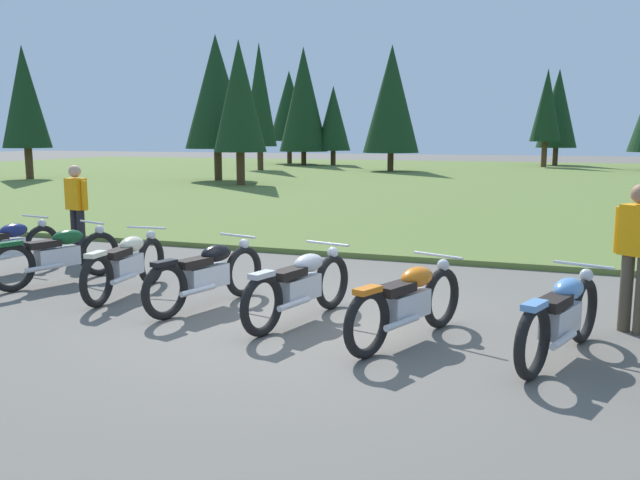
% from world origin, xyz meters
% --- Properties ---
extents(ground_plane, '(140.00, 140.00, 0.00)m').
position_xyz_m(ground_plane, '(0.00, 0.00, 0.00)').
color(ground_plane, '#605B54').
extents(grass_moorland, '(80.00, 44.00, 0.10)m').
position_xyz_m(grass_moorland, '(0.00, 26.14, 0.05)').
color(grass_moorland, '#5B7033').
rests_on(grass_moorland, ground).
extents(forest_treeline, '(40.05, 27.28, 8.37)m').
position_xyz_m(forest_treeline, '(-3.85, 32.38, 4.29)').
color(forest_treeline, '#47331E').
rests_on(forest_treeline, ground).
extents(motorcycle_navy, '(0.62, 2.09, 0.88)m').
position_xyz_m(motorcycle_navy, '(-5.48, 0.96, 0.44)').
color(motorcycle_navy, black).
rests_on(motorcycle_navy, ground).
extents(motorcycle_british_green, '(0.87, 2.02, 0.88)m').
position_xyz_m(motorcycle_british_green, '(-4.19, 0.70, 0.44)').
color(motorcycle_british_green, black).
rests_on(motorcycle_british_green, ground).
extents(motorcycle_cream, '(0.62, 2.10, 0.88)m').
position_xyz_m(motorcycle_cream, '(-2.81, 0.46, 0.44)').
color(motorcycle_cream, black).
rests_on(motorcycle_cream, ground).
extents(motorcycle_black, '(0.78, 2.05, 0.88)m').
position_xyz_m(motorcycle_black, '(-1.40, 0.24, 0.44)').
color(motorcycle_black, black).
rests_on(motorcycle_black, ground).
extents(motorcycle_silver, '(0.75, 2.06, 0.88)m').
position_xyz_m(motorcycle_silver, '(-0.04, 0.04, 0.44)').
color(motorcycle_silver, black).
rests_on(motorcycle_silver, ground).
extents(motorcycle_orange, '(0.93, 2.00, 0.88)m').
position_xyz_m(motorcycle_orange, '(1.33, -0.28, 0.44)').
color(motorcycle_orange, black).
rests_on(motorcycle_orange, ground).
extents(motorcycle_sky_blue, '(0.88, 2.02, 0.88)m').
position_xyz_m(motorcycle_sky_blue, '(2.87, -0.32, 0.44)').
color(motorcycle_sky_blue, black).
rests_on(motorcycle_sky_blue, ground).
extents(rider_with_back_turned, '(0.47, 0.38, 1.67)m').
position_xyz_m(rider_with_back_turned, '(3.62, 0.91, 0.95)').
color(rider_with_back_turned, '#4C4233').
rests_on(rider_with_back_turned, ground).
extents(rider_near_row_end, '(0.54, 0.30, 1.67)m').
position_xyz_m(rider_near_row_end, '(-5.33, 2.48, 0.95)').
color(rider_near_row_end, black).
rests_on(rider_near_row_end, ground).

